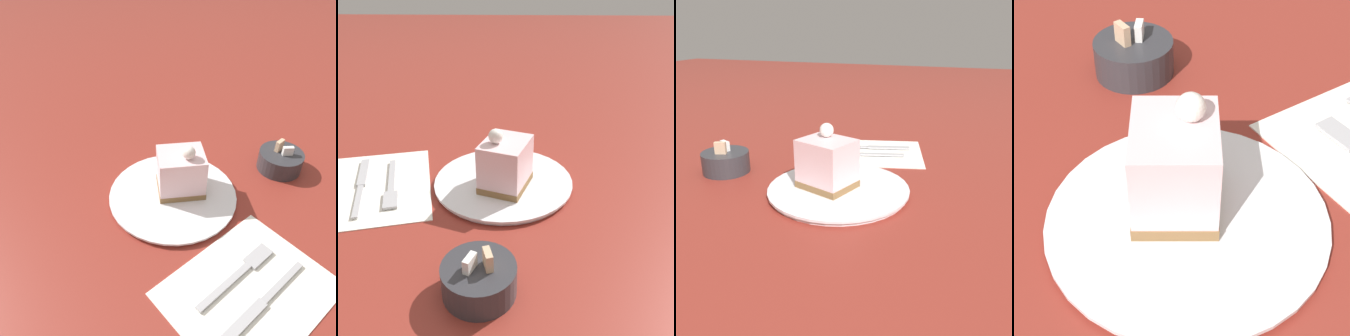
# 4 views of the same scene
# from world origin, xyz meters

# --- Properties ---
(ground_plane) EXTENTS (4.00, 4.00, 0.00)m
(ground_plane) POSITION_xyz_m (0.00, 0.00, 0.00)
(ground_plane) COLOR maroon
(plate) EXTENTS (0.23, 0.23, 0.01)m
(plate) POSITION_xyz_m (-0.04, 0.03, 0.01)
(plate) COLOR white
(plate) RESTS_ON ground_plane
(cake_slice) EXTENTS (0.09, 0.10, 0.10)m
(cake_slice) POSITION_xyz_m (-0.04, 0.05, 0.05)
(cake_slice) COLOR olive
(cake_slice) RESTS_ON plate
(napkin) EXTENTS (0.23, 0.26, 0.00)m
(napkin) POSITION_xyz_m (0.17, 0.05, 0.00)
(napkin) COLOR white
(napkin) RESTS_ON ground_plane
(fork) EXTENTS (0.05, 0.15, 0.00)m
(fork) POSITION_xyz_m (0.15, 0.05, 0.01)
(fork) COLOR #B2B2B7
(fork) RESTS_ON napkin
(knife) EXTENTS (0.06, 0.18, 0.00)m
(knife) POSITION_xyz_m (0.20, 0.03, 0.01)
(knife) COLOR #B2B2B7
(knife) RESTS_ON napkin
(sugar_bowl) EXTENTS (0.09, 0.09, 0.06)m
(sugar_bowl) POSITION_xyz_m (-0.02, 0.26, 0.02)
(sugar_bowl) COLOR #333338
(sugar_bowl) RESTS_ON ground_plane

